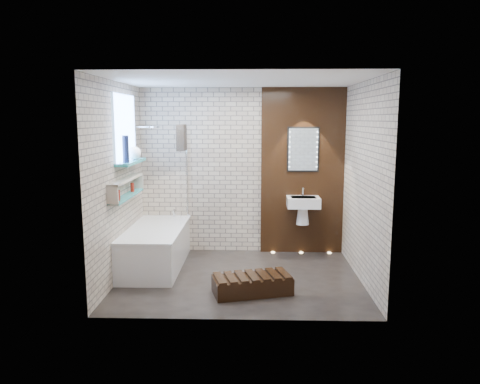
{
  "coord_description": "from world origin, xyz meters",
  "views": [
    {
      "loc": [
        0.18,
        -5.93,
        2.12
      ],
      "look_at": [
        0.0,
        0.15,
        1.15
      ],
      "focal_mm": 34.4,
      "sensor_mm": 36.0,
      "label": 1
    }
  ],
  "objects_px": {
    "washbasin": "(303,206)",
    "walnut_step": "(252,285)",
    "bathtub": "(156,247)",
    "led_mirror": "(303,149)",
    "bath_screen": "(184,175)"
  },
  "relations": [
    {
      "from": "washbasin",
      "to": "bathtub",
      "type": "bearing_deg",
      "value": -163.99
    },
    {
      "from": "bathtub",
      "to": "walnut_step",
      "type": "distance_m",
      "value": 1.72
    },
    {
      "from": "led_mirror",
      "to": "walnut_step",
      "type": "height_order",
      "value": "led_mirror"
    },
    {
      "from": "washbasin",
      "to": "led_mirror",
      "type": "xyz_separation_m",
      "value": [
        0.0,
        0.16,
        0.86
      ]
    },
    {
      "from": "led_mirror",
      "to": "walnut_step",
      "type": "xyz_separation_m",
      "value": [
        -0.78,
        -1.78,
        -1.55
      ]
    },
    {
      "from": "washbasin",
      "to": "walnut_step",
      "type": "distance_m",
      "value": 1.92
    },
    {
      "from": "led_mirror",
      "to": "washbasin",
      "type": "bearing_deg",
      "value": -90.0
    },
    {
      "from": "washbasin",
      "to": "walnut_step",
      "type": "relative_size",
      "value": 0.62
    },
    {
      "from": "washbasin",
      "to": "led_mirror",
      "type": "bearing_deg",
      "value": 90.0
    },
    {
      "from": "bathtub",
      "to": "walnut_step",
      "type": "bearing_deg",
      "value": -35.54
    },
    {
      "from": "washbasin",
      "to": "led_mirror",
      "type": "height_order",
      "value": "led_mirror"
    },
    {
      "from": "bathtub",
      "to": "led_mirror",
      "type": "distance_m",
      "value": 2.68
    },
    {
      "from": "bath_screen",
      "to": "led_mirror",
      "type": "bearing_deg",
      "value": 10.66
    },
    {
      "from": "bathtub",
      "to": "led_mirror",
      "type": "relative_size",
      "value": 2.49
    },
    {
      "from": "walnut_step",
      "to": "bathtub",
      "type": "bearing_deg",
      "value": 144.46
    }
  ]
}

